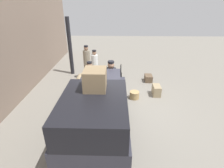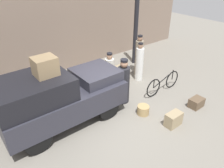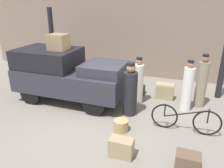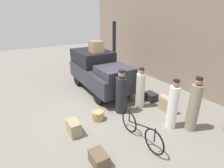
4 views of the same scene
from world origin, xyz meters
name	(u,v)px [view 4 (image 4 of 4)]	position (x,y,z in m)	size (l,w,h in m)	color
ground_plane	(105,105)	(0.00, 0.00, 0.00)	(30.00, 30.00, 0.00)	gray
station_building_facade	(180,41)	(0.00, 4.08, 2.25)	(16.00, 0.15, 4.50)	gray
canopy_pillar_left	(114,48)	(-3.43, 2.55, 1.53)	(0.21, 0.21, 3.07)	black
truck	(99,70)	(-1.58, 0.56, 0.98)	(3.80, 1.70, 1.79)	black
bicycle	(141,130)	(2.42, -0.19, 0.37)	(1.82, 0.04, 0.77)	black
wicker_basket	(98,116)	(0.79, -0.74, 0.16)	(0.40, 0.40, 0.31)	tan
porter_standing_middle	(140,89)	(0.81, 1.12, 0.74)	(0.34, 0.34, 1.62)	silver
porter_carrying_trunk	(194,106)	(2.82, 1.57, 0.82)	(0.34, 0.34, 1.78)	gray
porter_lifting_near_truck	(121,94)	(0.77, 0.26, 0.75)	(0.43, 0.43, 1.67)	#232328
porter_with_bicycle	(173,106)	(2.40, 1.12, 0.77)	(0.33, 0.33, 1.66)	white
trunk_barrel_dark	(168,104)	(1.66, 1.76, 0.34)	(0.62, 0.27, 0.63)	#9E8966
trunk_wicker_pale	(74,128)	(1.11, -1.73, 0.22)	(0.55, 0.32, 0.45)	#9E8966
suitcase_tan_flat	(151,97)	(0.63, 1.88, 0.16)	(0.52, 0.41, 0.32)	#232328
trunk_large_brown	(99,158)	(2.56, -1.61, 0.17)	(0.52, 0.36, 0.33)	brown
trunk_on_truck_roof	(96,47)	(-1.81, 0.56, 2.05)	(0.60, 0.54, 0.52)	#937A56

